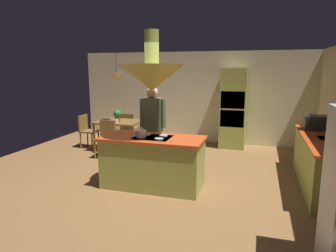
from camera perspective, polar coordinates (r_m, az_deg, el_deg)
The scene contains 18 objects.
ground at distance 5.72m, azimuth -2.16°, elevation -10.57°, with size 8.16×8.16×0.00m, color olive.
wall_back at distance 8.70m, azimuth 5.23°, elevation 5.41°, with size 6.80×0.10×2.55m, color beige.
kitchen_island at distance 5.39m, azimuth -2.89°, elevation -6.77°, with size 1.79×0.83×0.93m.
counter_run_right at distance 5.96m, azimuth 26.92°, elevation -6.18°, with size 0.73×2.48×0.91m.
oven_tower at distance 8.17m, azimuth 12.20°, elevation 3.23°, with size 0.66×0.62×2.09m.
dining_table at distance 7.87m, azimuth -9.42°, elevation 0.21°, with size 1.10×0.86×0.76m.
person_at_island at distance 5.96m, azimuth -2.91°, elevation 0.39°, with size 0.53×0.23×1.74m.
range_hood at distance 5.14m, azimuth -3.05°, elevation 9.40°, with size 1.10×1.10×1.00m.
pendant_light_over_table at distance 7.75m, azimuth -9.69°, elevation 9.00°, with size 0.32×0.32×0.82m.
chair_facing_island at distance 7.33m, azimuth -11.62°, elevation -1.87°, with size 0.40×0.40×0.87m.
chair_by_back_wall at distance 8.48m, azimuth -7.44°, elevation -0.04°, with size 0.40×0.40×0.87m.
chair_at_corner at distance 8.35m, azimuth -15.11°, elevation -0.50°, with size 0.40×0.40×0.87m.
potted_plant_on_table at distance 7.77m, azimuth -9.51°, elevation 2.09°, with size 0.20×0.20×0.30m.
cup_on_table at distance 7.62m, azimuth -9.68°, elevation 0.98°, with size 0.07×0.07×0.09m, color white.
canister_flour at distance 5.25m, azimuth 28.51°, elevation -2.28°, with size 0.10×0.10×0.21m, color #E0B78C.
canister_sugar at distance 5.43m, azimuth 28.10°, elevation -2.23°, with size 0.10×0.10×0.14m, color silver.
microwave_on_counter at distance 6.54m, azimuth 26.25°, elevation 0.55°, with size 0.46×0.36×0.28m, color #232326.
cooking_pot_on_cooktop at distance 5.19m, azimuth -5.09°, elevation -1.44°, with size 0.18×0.18×0.12m, color #B2B2B7.
Camera 1 is at (1.75, -5.03, 2.08)m, focal length 32.31 mm.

